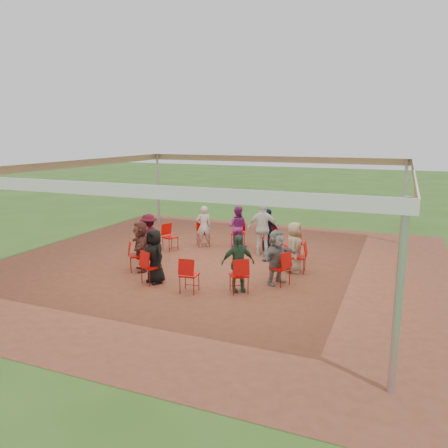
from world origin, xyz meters
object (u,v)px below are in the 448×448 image
at_px(chair_11, 239,275).
at_px(person_seated_4, 204,226).
at_px(chair_6, 170,237).
at_px(chair_9, 151,267).
at_px(chair_3, 270,238).
at_px(person_seated_5, 149,237).
at_px(chair_1, 298,257).
at_px(chair_2, 293,246).
at_px(person_seated_6, 141,246).
at_px(person_seated_3, 237,227).
at_px(chair_8, 137,256).
at_px(chair_10, 189,275).
at_px(person_seated_7, 155,256).
at_px(standing_person, 263,228).
at_px(person_seated_2, 268,230).
at_px(chair_7, 146,245).
at_px(person_seated_0, 277,257).
at_px(chair_0, 280,268).
at_px(laptop, 272,257).
at_px(chair_4, 238,234).
at_px(chair_5, 203,233).
at_px(person_seated_8, 238,263).
at_px(cable_coil, 243,270).

relative_size(chair_11, person_seated_4, 0.63).
distance_m(chair_11, person_seated_4, 4.62).
bearing_deg(chair_6, chair_9, 45.00).
distance_m(chair_3, person_seated_5, 4.00).
bearing_deg(chair_1, chair_9, 120.00).
relative_size(chair_2, person_seated_6, 0.63).
distance_m(chair_9, person_seated_3, 4.46).
xyz_separation_m(chair_3, person_seated_6, (-2.79, -3.47, 0.28)).
bearing_deg(chair_8, chair_3, 105.00).
bearing_deg(chair_6, chair_3, 135.00).
xyz_separation_m(chair_8, chair_10, (2.16, -0.97, 0.00)).
xyz_separation_m(person_seated_5, person_seated_7, (1.31, -1.82, 0.00)).
height_order(chair_3, person_seated_5, person_seated_5).
relative_size(chair_9, chair_10, 1.00).
relative_size(chair_8, person_seated_6, 0.63).
relative_size(chair_2, standing_person, 0.52).
bearing_deg(person_seated_3, standing_person, 146.17).
height_order(chair_9, standing_person, standing_person).
relative_size(chair_2, person_seated_2, 0.63).
height_order(chair_6, person_seated_7, person_seated_7).
bearing_deg(chair_7, person_seated_0, 75.40).
bearing_deg(person_seated_2, person_seated_6, 75.00).
height_order(person_seated_3, person_seated_5, same).
height_order(chair_9, person_seated_5, person_seated_5).
bearing_deg(chair_10, person_seated_0, 32.58).
bearing_deg(chair_9, person_seated_3, 104.60).
xyz_separation_m(chair_1, chair_3, (-1.38, 1.92, 0.00)).
bearing_deg(chair_0, chair_3, 45.00).
distance_m(chair_1, standing_person, 2.08).
xyz_separation_m(chair_3, chair_9, (-1.94, -4.31, 0.00)).
height_order(chair_6, person_seated_6, person_seated_6).
height_order(chair_6, standing_person, standing_person).
height_order(chair_0, standing_person, standing_person).
xyz_separation_m(chair_3, chair_6, (-3.12, -1.19, 0.00)).
xyz_separation_m(chair_0, chair_1, (0.19, 1.21, 0.00)).
height_order(chair_6, laptop, chair_6).
xyz_separation_m(chair_1, chair_2, (-0.44, 1.14, 0.00)).
xyz_separation_m(chair_4, chair_11, (1.62, -4.27, 0.00)).
xyz_separation_m(chair_5, person_seated_0, (3.43, -2.84, 0.28)).
xyz_separation_m(chair_1, chair_5, (-3.74, 1.68, 0.00)).
height_order(chair_1, chair_2, same).
bearing_deg(chair_3, person_seated_5, 60.86).
height_order(chair_6, person_seated_8, person_seated_8).
relative_size(chair_3, person_seated_8, 0.63).
bearing_deg(chair_8, person_seated_6, 90.00).
distance_m(chair_9, person_seated_0, 3.27).
relative_size(person_seated_4, cable_coil, 4.61).
distance_m(chair_0, person_seated_4, 4.46).
distance_m(chair_6, chair_7, 1.22).
height_order(chair_0, person_seated_0, person_seated_0).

